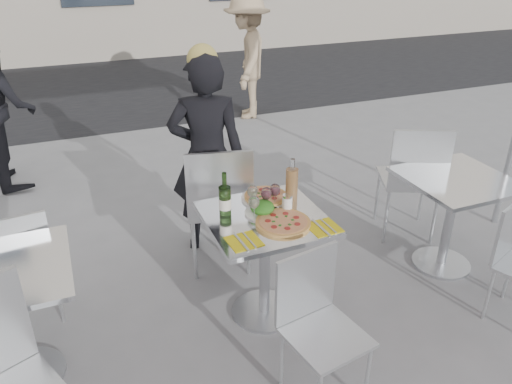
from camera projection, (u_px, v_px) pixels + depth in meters
name	position (u px, v px, depth m)	size (l,w,h in m)	color
ground	(264.00, 312.00, 3.40)	(80.00, 80.00, 0.00)	slate
street_asphalt	(121.00, 84.00, 8.78)	(24.00, 5.00, 0.00)	black
main_table	(265.00, 246.00, 3.16)	(0.72, 0.72, 0.75)	#B7BABF
side_table_left	(6.00, 303.00, 2.66)	(0.72, 0.72, 0.75)	#B7BABF
side_table_right	(453.00, 204.00, 3.66)	(0.72, 0.72, 0.75)	#B7BABF
chair_far	(219.00, 200.00, 3.58)	(0.56, 0.57, 1.02)	silver
chair_near	(317.00, 316.00, 2.63)	(0.45, 0.46, 0.84)	silver
side_chair_lfar	(20.00, 260.00, 3.08)	(0.43, 0.44, 0.85)	silver
side_chair_rfar	(413.00, 174.00, 3.99)	(0.61, 0.62, 1.01)	silver
woman_diner	(207.00, 157.00, 3.80)	(0.58, 0.38, 1.59)	black
pedestrian_b	(247.00, 58.00, 6.83)	(1.07, 0.62, 1.66)	tan
pizza_near	(283.00, 222.00, 2.98)	(0.33, 0.33, 0.02)	tan
pizza_far	(266.00, 197.00, 3.27)	(0.32, 0.32, 0.03)	white
salad_plate	(262.00, 208.00, 3.08)	(0.22, 0.22, 0.09)	white
wine_bottle	(225.00, 200.00, 3.02)	(0.07, 0.08, 0.29)	#2C4F1D
carafe	(292.00, 184.00, 3.21)	(0.08, 0.08, 0.29)	tan
sugar_shaker	(287.00, 203.00, 3.11)	(0.06, 0.06, 0.11)	white
wineglass_white_a	(254.00, 203.00, 2.99)	(0.07, 0.07, 0.16)	white
wineglass_white_b	(253.00, 192.00, 3.12)	(0.07, 0.07, 0.16)	white
wineglass_red_a	(266.00, 194.00, 3.09)	(0.07, 0.07, 0.16)	white
wineglass_red_b	(275.00, 191.00, 3.14)	(0.07, 0.07, 0.16)	white
napkin_left	(244.00, 241.00, 2.81)	(0.19, 0.20, 0.01)	gold
napkin_right	(324.00, 227.00, 2.95)	(0.19, 0.20, 0.01)	gold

